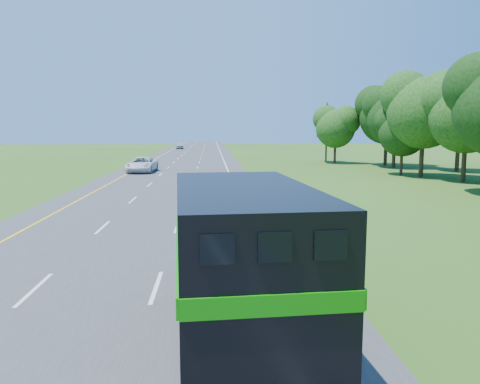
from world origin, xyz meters
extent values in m
cube|color=#38383A|center=(0.00, 50.00, 0.02)|extent=(15.00, 260.00, 0.04)
cube|color=yellow|center=(-5.50, 50.00, 0.04)|extent=(0.15, 260.00, 0.01)
cube|color=white|center=(5.50, 50.00, 0.04)|extent=(0.15, 260.00, 0.01)
cylinder|color=black|center=(2.80, 10.11, 0.61)|extent=(0.45, 1.17, 1.14)
cylinder|color=black|center=(4.98, 10.27, 0.61)|extent=(0.45, 1.17, 1.14)
cylinder|color=black|center=(3.16, 5.13, 0.61)|extent=(0.45, 1.17, 1.14)
cylinder|color=black|center=(5.34, 5.29, 0.61)|extent=(0.45, 1.17, 1.14)
cube|color=black|center=(4.13, 6.87, 0.74)|extent=(3.09, 8.48, 0.29)
cube|color=black|center=(3.90, 10.09, 1.87)|extent=(2.68, 2.05, 1.98)
cube|color=black|center=(3.83, 11.04, 2.39)|extent=(2.29, 0.23, 0.62)
cube|color=black|center=(4.18, 6.15, 2.31)|extent=(3.03, 6.21, 2.86)
cube|color=#0F8607|center=(4.40, 3.11, 2.46)|extent=(2.60, 0.23, 0.31)
cube|color=#0F8607|center=(2.86, 6.05, 2.46)|extent=(0.48, 6.02, 0.31)
cube|color=#0F8607|center=(5.50, 6.24, 2.46)|extent=(0.48, 6.02, 0.31)
cube|color=black|center=(3.62, 3.06, 3.28)|extent=(0.47, 0.08, 0.42)
cube|color=black|center=(4.40, 3.11, 3.28)|extent=(0.47, 0.08, 0.42)
cube|color=black|center=(5.18, 3.17, 3.28)|extent=(0.47, 0.08, 0.42)
imported|color=silver|center=(-4.20, 49.95, 0.89)|extent=(3.15, 6.25, 1.69)
imported|color=#B9BAC0|center=(-4.13, 112.26, 0.81)|extent=(2.08, 4.62, 1.54)
cube|color=red|center=(8.69, 19.17, 0.55)|extent=(0.08, 0.04, 1.10)
cube|color=white|center=(8.69, 19.17, 0.85)|extent=(0.09, 0.05, 0.12)
camera|label=1|loc=(3.55, -2.99, 4.87)|focal=35.00mm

